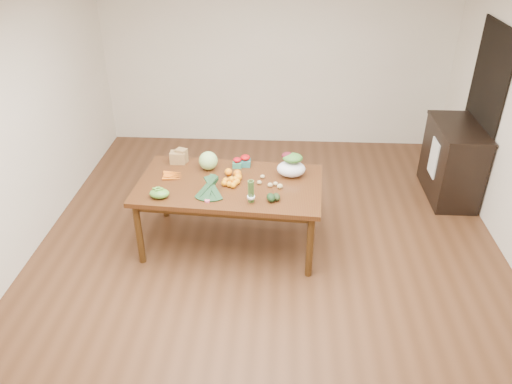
# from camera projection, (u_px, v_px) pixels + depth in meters

# --- Properties ---
(floor) EXTENTS (6.00, 6.00, 0.00)m
(floor) POSITION_uv_depth(u_px,v_px,m) (267.00, 260.00, 5.21)
(floor) COLOR #56331D
(floor) RESTS_ON ground
(room_walls) EXTENTS (5.02, 6.02, 2.70)m
(room_walls) POSITION_uv_depth(u_px,v_px,m) (269.00, 143.00, 4.52)
(room_walls) COLOR white
(room_walls) RESTS_ON floor
(dining_table) EXTENTS (1.95, 1.17, 0.75)m
(dining_table) POSITION_uv_depth(u_px,v_px,m) (230.00, 214.00, 5.29)
(dining_table) COLOR #44280F
(dining_table) RESTS_ON floor
(doorway_dark) EXTENTS (0.02, 1.00, 2.10)m
(doorway_dark) POSITION_uv_depth(u_px,v_px,m) (481.00, 114.00, 5.93)
(doorway_dark) COLOR black
(doorway_dark) RESTS_ON floor
(cabinet) EXTENTS (0.52, 1.02, 0.94)m
(cabinet) POSITION_uv_depth(u_px,v_px,m) (452.00, 161.00, 6.14)
(cabinet) COLOR black
(cabinet) RESTS_ON floor
(dish_towel) EXTENTS (0.02, 0.28, 0.45)m
(dish_towel) POSITION_uv_depth(u_px,v_px,m) (434.00, 158.00, 6.04)
(dish_towel) COLOR white
(dish_towel) RESTS_ON cabinet
(paper_bag) EXTENTS (0.24, 0.20, 0.16)m
(paper_bag) POSITION_uv_depth(u_px,v_px,m) (178.00, 156.00, 5.45)
(paper_bag) COLOR #A08148
(paper_bag) RESTS_ON dining_table
(cabbage) EXTENTS (0.20, 0.20, 0.20)m
(cabbage) POSITION_uv_depth(u_px,v_px,m) (208.00, 161.00, 5.32)
(cabbage) COLOR #B3D279
(cabbage) RESTS_ON dining_table
(strawberry_basket_a) EXTENTS (0.10, 0.10, 0.09)m
(strawberry_basket_a) POSITION_uv_depth(u_px,v_px,m) (237.00, 163.00, 5.39)
(strawberry_basket_a) COLOR red
(strawberry_basket_a) RESTS_ON dining_table
(strawberry_basket_b) EXTENTS (0.12, 0.12, 0.10)m
(strawberry_basket_b) POSITION_uv_depth(u_px,v_px,m) (245.00, 161.00, 5.41)
(strawberry_basket_b) COLOR red
(strawberry_basket_b) RESTS_ON dining_table
(orange_a) EXTENTS (0.08, 0.08, 0.08)m
(orange_a) POSITION_uv_depth(u_px,v_px,m) (228.00, 172.00, 5.23)
(orange_a) COLOR orange
(orange_a) RESTS_ON dining_table
(orange_b) EXTENTS (0.09, 0.09, 0.09)m
(orange_b) POSITION_uv_depth(u_px,v_px,m) (237.00, 174.00, 5.19)
(orange_b) COLOR orange
(orange_b) RESTS_ON dining_table
(orange_c) EXTENTS (0.08, 0.08, 0.08)m
(orange_c) POSITION_uv_depth(u_px,v_px,m) (238.00, 177.00, 5.13)
(orange_c) COLOR orange
(orange_c) RESTS_ON dining_table
(mandarin_cluster) EXTENTS (0.19, 0.19, 0.10)m
(mandarin_cluster) POSITION_uv_depth(u_px,v_px,m) (232.00, 181.00, 5.05)
(mandarin_cluster) COLOR orange
(mandarin_cluster) RESTS_ON dining_table
(carrots) EXTENTS (0.23, 0.20, 0.03)m
(carrots) POSITION_uv_depth(u_px,v_px,m) (173.00, 175.00, 5.21)
(carrots) COLOR orange
(carrots) RESTS_ON dining_table
(snap_pea_bag) EXTENTS (0.20, 0.15, 0.09)m
(snap_pea_bag) POSITION_uv_depth(u_px,v_px,m) (159.00, 193.00, 4.84)
(snap_pea_bag) COLOR #609632
(snap_pea_bag) RESTS_ON dining_table
(kale_bunch) EXTENTS (0.35, 0.42, 0.16)m
(kale_bunch) POSITION_uv_depth(u_px,v_px,m) (209.00, 189.00, 4.83)
(kale_bunch) COLOR black
(kale_bunch) RESTS_ON dining_table
(asparagus_bundle) EXTENTS (0.09, 0.12, 0.26)m
(asparagus_bundle) POSITION_uv_depth(u_px,v_px,m) (251.00, 191.00, 4.71)
(asparagus_bundle) COLOR #4B7334
(asparagus_bundle) RESTS_ON dining_table
(potato_a) EXTENTS (0.05, 0.04, 0.04)m
(potato_a) POSITION_uv_depth(u_px,v_px,m) (259.00, 182.00, 5.07)
(potato_a) COLOR tan
(potato_a) RESTS_ON dining_table
(potato_b) EXTENTS (0.05, 0.05, 0.05)m
(potato_b) POSITION_uv_depth(u_px,v_px,m) (270.00, 185.00, 5.02)
(potato_b) COLOR tan
(potato_b) RESTS_ON dining_table
(potato_c) EXTENTS (0.05, 0.04, 0.04)m
(potato_c) POSITION_uv_depth(u_px,v_px,m) (276.00, 184.00, 5.05)
(potato_c) COLOR tan
(potato_c) RESTS_ON dining_table
(potato_d) EXTENTS (0.05, 0.04, 0.04)m
(potato_d) POSITION_uv_depth(u_px,v_px,m) (262.00, 177.00, 5.18)
(potato_d) COLOR tan
(potato_d) RESTS_ON dining_table
(potato_e) EXTENTS (0.06, 0.05, 0.05)m
(potato_e) POSITION_uv_depth(u_px,v_px,m) (280.00, 186.00, 5.00)
(potato_e) COLOR tan
(potato_e) RESTS_ON dining_table
(avocado_a) EXTENTS (0.11, 0.14, 0.08)m
(avocado_a) POSITION_uv_depth(u_px,v_px,m) (271.00, 198.00, 4.78)
(avocado_a) COLOR black
(avocado_a) RESTS_ON dining_table
(avocado_b) EXTENTS (0.10, 0.12, 0.07)m
(avocado_b) POSITION_uv_depth(u_px,v_px,m) (277.00, 197.00, 4.80)
(avocado_b) COLOR black
(avocado_b) RESTS_ON dining_table
(salad_bag) EXTENTS (0.31, 0.24, 0.23)m
(salad_bag) POSITION_uv_depth(u_px,v_px,m) (291.00, 166.00, 5.18)
(salad_bag) COLOR white
(salad_bag) RESTS_ON dining_table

